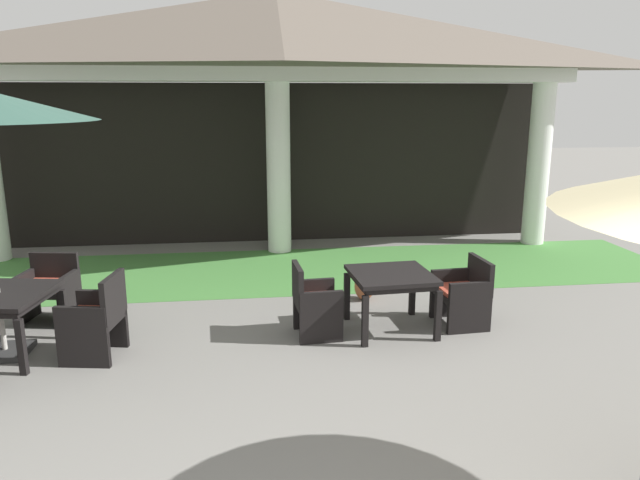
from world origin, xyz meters
The scene contains 8 objects.
background_pavilion centered at (0.00, 9.46, 3.52)m, with size 11.02×2.88×4.50m.
lawn_strip centered at (0.00, 8.08, 0.00)m, with size 12.82×2.67×0.01m, color #47843D.
patio_table_mid_left centered at (1.10, 5.38, 0.62)m, with size 1.00×1.00×0.72m.
patio_chair_mid_left_west centered at (0.17, 5.32, 0.40)m, with size 0.55×0.58×0.88m.
patio_chair_mid_left_east centered at (2.04, 5.44, 0.40)m, with size 0.59×0.67×0.84m.
patio_chair_mid_right_north centered at (-3.10, 6.23, 0.40)m, with size 0.72×0.67×0.83m.
patio_chair_mid_right_east centered at (-2.24, 5.02, 0.42)m, with size 0.65×0.68×0.93m.
terracotta_urn centered at (1.01, 6.49, 0.20)m, with size 0.28×0.28×0.47m.
Camera 1 is at (-0.60, -1.27, 2.77)m, focal length 33.38 mm.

